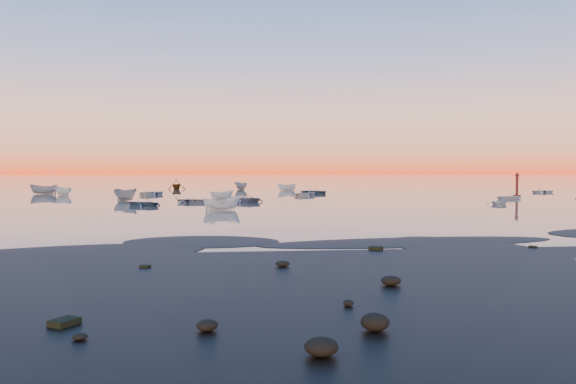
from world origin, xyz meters
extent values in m
plane|color=#685F56|center=(0.00, 100.00, 0.00)|extent=(600.00, 600.00, 0.00)
imported|color=slate|center=(-9.55, 36.46, 0.00)|extent=(3.05, 3.93, 0.91)
imported|color=silver|center=(-6.16, 24.00, 0.00)|extent=(2.84, 4.02, 1.28)
cylinder|color=#44110E|center=(34.73, 46.16, 0.06)|extent=(1.00, 1.00, 0.33)
cylinder|color=#44110E|center=(34.73, 46.16, 1.45)|extent=(0.36, 0.36, 2.90)
cone|color=#44110E|center=(34.73, 46.16, 3.18)|extent=(0.67, 0.67, 0.56)
camera|label=1|loc=(-5.66, -28.39, 3.77)|focal=35.00mm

